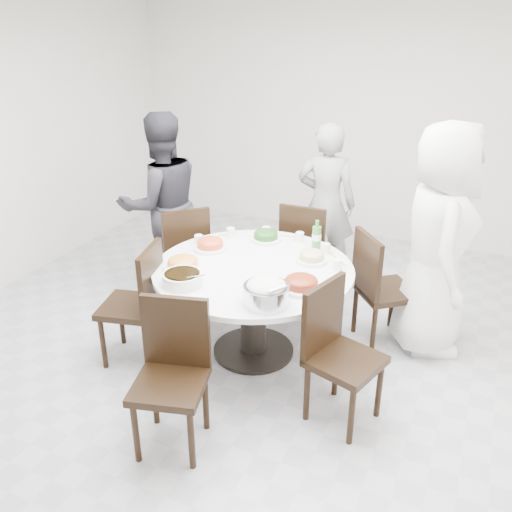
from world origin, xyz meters
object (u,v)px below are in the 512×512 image
at_px(diner_middle, 326,204).
at_px(chair_ne, 386,288).
at_px(chair_nw, 182,253).
at_px(chair_s, 169,382).
at_px(diner_right, 438,241).
at_px(dining_table, 253,311).
at_px(chair_sw, 130,304).
at_px(diner_left, 162,204).
at_px(beverage_bottle, 317,235).
at_px(chair_n, 308,249).
at_px(soup_bowl, 182,279).
at_px(chair_se, 346,358).
at_px(rice_bowl, 266,295).

bearing_deg(diner_middle, chair_ne, 126.07).
distance_m(chair_nw, chair_s, 1.88).
distance_m(diner_right, diner_middle, 1.40).
relative_size(chair_s, diner_right, 0.52).
bearing_deg(dining_table, chair_s, -92.33).
distance_m(chair_ne, chair_sw, 2.01).
distance_m(diner_right, diner_left, 2.46).
height_order(chair_s, beverage_bottle, beverage_bottle).
relative_size(chair_n, soup_bowl, 3.38).
distance_m(chair_s, beverage_bottle, 1.72).
bearing_deg(chair_nw, chair_n, 160.65).
height_order(chair_s, chair_se, same).
relative_size(dining_table, soup_bowl, 5.33).
distance_m(diner_right, soup_bowl, 1.93).
relative_size(dining_table, diner_left, 0.88).
xyz_separation_m(soup_bowl, beverage_bottle, (0.66, 0.96, 0.08)).
relative_size(chair_se, beverage_bottle, 3.87).
relative_size(soup_bowl, beverage_bottle, 1.15).
relative_size(chair_se, soup_bowl, 3.38).
height_order(chair_sw, rice_bowl, chair_sw).
bearing_deg(diner_right, beverage_bottle, 85.38).
xyz_separation_m(chair_ne, diner_left, (-2.13, 0.10, 0.37)).
xyz_separation_m(chair_nw, diner_right, (2.17, 0.15, 0.43)).
bearing_deg(diner_middle, diner_right, 138.65).
relative_size(chair_ne, chair_n, 1.00).
bearing_deg(chair_sw, rice_bowl, 75.50).
bearing_deg(chair_nw, diner_right, 136.50).
relative_size(diner_right, diner_middle, 1.15).
bearing_deg(diner_middle, chair_nw, 37.86).
xyz_separation_m(chair_nw, chair_se, (1.80, -0.99, 0.00)).
bearing_deg(diner_middle, dining_table, 81.18).
bearing_deg(dining_table, beverage_bottle, 57.36).
bearing_deg(chair_ne, dining_table, 84.21).
xyz_separation_m(chair_sw, chair_s, (0.78, -0.68, 0.00)).
bearing_deg(chair_sw, chair_n, 136.15).
relative_size(dining_table, diner_right, 0.83).
xyz_separation_m(chair_s, soup_bowl, (-0.29, 0.67, 0.32)).
distance_m(chair_nw, diner_right, 2.22).
height_order(dining_table, diner_left, diner_left).
bearing_deg(chair_s, chair_ne, 46.69).
xyz_separation_m(dining_table, chair_sw, (-0.82, -0.44, 0.10)).
relative_size(chair_nw, diner_right, 0.52).
distance_m(dining_table, chair_n, 1.08).
distance_m(chair_ne, diner_right, 0.55).
bearing_deg(soup_bowl, chair_ne, 40.36).
bearing_deg(diner_middle, beverage_bottle, 97.65).
bearing_deg(chair_sw, dining_table, 104.98).
bearing_deg(diner_right, soup_bowl, 110.42).
height_order(chair_n, diner_middle, diner_middle).
xyz_separation_m(diner_middle, soup_bowl, (-0.43, -1.96, 0.01)).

